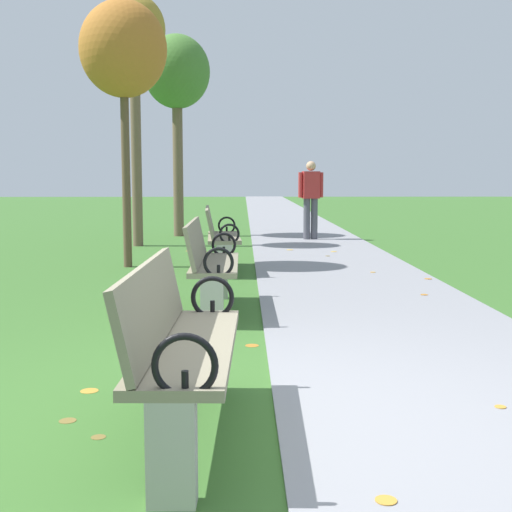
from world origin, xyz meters
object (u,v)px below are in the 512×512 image
(tree_1, at_px, (123,51))
(tree_2, at_px, (134,38))
(park_bench_1, at_px, (180,344))
(pedestrian_walking, at_px, (311,196))
(park_bench_3, at_px, (220,237))
(tree_3, at_px, (177,76))
(park_bench_2, at_px, (210,263))

(tree_1, height_order, tree_2, tree_2)
(tree_2, bearing_deg, tree_1, -84.10)
(park_bench_1, distance_m, pedestrian_walking, 10.88)
(park_bench_3, bearing_deg, tree_3, 101.15)
(park_bench_2, bearing_deg, park_bench_3, 90.00)
(park_bench_3, bearing_deg, park_bench_1, -90.00)
(park_bench_2, bearing_deg, tree_3, 97.41)
(park_bench_1, distance_m, park_bench_3, 6.13)
(park_bench_1, height_order, park_bench_2, same)
(pedestrian_walking, bearing_deg, tree_2, -162.01)
(park_bench_1, height_order, pedestrian_walking, pedestrian_walking)
(tree_2, xyz_separation_m, pedestrian_walking, (3.43, 1.11, -2.95))
(park_bench_1, xyz_separation_m, tree_1, (-1.38, 6.59, 2.62))
(tree_2, bearing_deg, pedestrian_walking, 17.99)
(park_bench_2, height_order, pedestrian_walking, pedestrian_walking)
(tree_1, height_order, pedestrian_walking, tree_1)
(park_bench_2, relative_size, tree_2, 0.34)
(park_bench_3, height_order, tree_3, tree_3)
(park_bench_3, height_order, tree_1, tree_1)
(pedestrian_walking, bearing_deg, tree_1, -126.96)
(park_bench_3, relative_size, tree_3, 0.37)
(tree_3, bearing_deg, park_bench_2, -82.59)
(park_bench_2, xyz_separation_m, tree_3, (-1.11, 8.54, 3.02))
(tree_1, bearing_deg, park_bench_1, -78.19)
(park_bench_3, distance_m, pedestrian_walking, 4.93)
(park_bench_1, distance_m, tree_2, 10.33)
(park_bench_2, distance_m, pedestrian_walking, 7.71)
(tree_2, height_order, pedestrian_walking, tree_2)
(tree_1, distance_m, tree_2, 3.14)
(park_bench_2, height_order, tree_2, tree_2)
(tree_3, bearing_deg, tree_1, -92.96)
(park_bench_2, bearing_deg, park_bench_1, -90.00)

